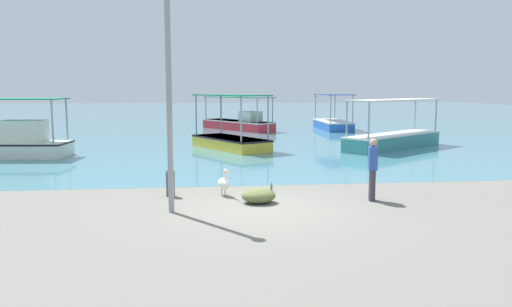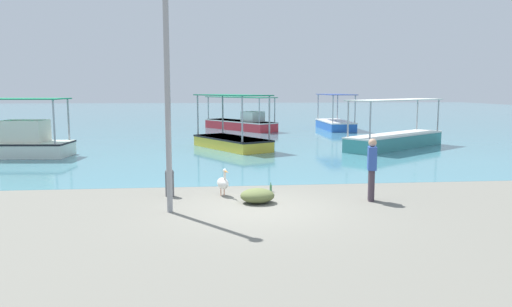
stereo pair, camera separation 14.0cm
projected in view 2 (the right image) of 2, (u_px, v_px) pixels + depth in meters
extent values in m
plane|color=slate|center=(258.00, 209.00, 12.58)|extent=(120.00, 120.00, 0.00)
cube|color=teal|center=(216.00, 114.00, 59.92)|extent=(110.00, 90.00, 0.00)
cube|color=teal|center=(395.00, 141.00, 25.28)|extent=(6.36, 5.33, 0.73)
cube|color=silver|center=(396.00, 135.00, 25.24)|extent=(6.42, 5.39, 0.08)
cylinder|color=#99999E|center=(370.00, 120.00, 22.52)|extent=(0.08, 0.08, 1.69)
cylinder|color=#99999E|center=(348.00, 119.00, 23.41)|extent=(0.08, 0.08, 1.69)
cylinder|color=#99999E|center=(438.00, 115.00, 26.85)|extent=(0.08, 0.08, 1.69)
cylinder|color=#99999E|center=(417.00, 114.00, 27.73)|extent=(0.08, 0.08, 1.69)
cube|color=silver|center=(397.00, 100.00, 25.01)|extent=(6.26, 5.29, 0.05)
cube|color=blue|center=(335.00, 125.00, 37.07)|extent=(1.93, 5.60, 0.63)
cube|color=silver|center=(335.00, 121.00, 37.03)|extent=(1.97, 5.64, 0.08)
cylinder|color=#99999E|center=(318.00, 107.00, 39.35)|extent=(0.08, 0.08, 1.91)
cylinder|color=#99999E|center=(337.00, 107.00, 39.47)|extent=(0.08, 0.08, 1.91)
cylinder|color=#99999E|center=(333.00, 109.00, 34.34)|extent=(0.08, 0.08, 1.91)
cylinder|color=#99999E|center=(355.00, 109.00, 34.47)|extent=(0.08, 0.08, 1.91)
cube|color=#2F4388|center=(336.00, 94.00, 36.78)|extent=(2.02, 5.40, 0.05)
cube|color=yellow|center=(232.00, 143.00, 25.08)|extent=(3.86, 5.10, 0.57)
cube|color=black|center=(232.00, 138.00, 25.05)|extent=(3.91, 5.15, 0.08)
cylinder|color=#99999E|center=(269.00, 118.00, 23.56)|extent=(0.08, 0.08, 2.09)
cylinder|color=#99999E|center=(242.00, 119.00, 22.70)|extent=(0.08, 0.08, 2.09)
cylinder|color=#99999E|center=(223.00, 114.00, 27.11)|extent=(0.08, 0.08, 2.09)
cylinder|color=#99999E|center=(198.00, 115.00, 26.26)|extent=(0.08, 0.08, 2.09)
cube|color=#136A4A|center=(231.00, 95.00, 24.77)|extent=(3.85, 4.97, 0.05)
cylinder|color=#99999E|center=(54.00, 122.00, 21.18)|extent=(0.08, 0.08, 1.89)
cylinder|color=#99999E|center=(69.00, 120.00, 22.84)|extent=(0.08, 0.08, 1.89)
cube|color=beige|center=(25.00, 131.00, 22.06)|extent=(1.91, 1.51, 0.97)
cube|color=red|center=(240.00, 125.00, 36.63)|extent=(5.05, 6.36, 0.66)
cube|color=silver|center=(240.00, 121.00, 36.59)|extent=(5.11, 6.41, 0.08)
cylinder|color=#99999E|center=(208.00, 108.00, 38.32)|extent=(0.08, 0.08, 1.69)
cylinder|color=#99999E|center=(223.00, 108.00, 39.23)|extent=(0.08, 0.08, 1.69)
cylinder|color=#99999E|center=(259.00, 111.00, 33.72)|extent=(0.08, 0.08, 1.69)
cylinder|color=#99999E|center=(275.00, 110.00, 34.62)|extent=(0.08, 0.08, 1.69)
cube|color=#1D6C4E|center=(240.00, 97.00, 36.36)|extent=(5.02, 6.25, 0.05)
cube|color=silver|center=(253.00, 117.00, 35.41)|extent=(1.72, 1.77, 0.73)
cylinder|color=#E0997A|center=(224.00, 192.00, 14.13)|extent=(0.03, 0.03, 0.22)
cylinder|color=#E0997A|center=(221.00, 192.00, 14.09)|extent=(0.03, 0.03, 0.22)
ellipsoid|color=white|center=(223.00, 183.00, 14.05)|extent=(0.44, 0.62, 0.32)
ellipsoid|color=white|center=(220.00, 181.00, 14.28)|extent=(0.16, 0.19, 0.10)
cylinder|color=white|center=(225.00, 176.00, 13.88)|extent=(0.07, 0.07, 0.26)
sphere|color=white|center=(225.00, 171.00, 13.86)|extent=(0.11, 0.11, 0.11)
cone|color=#E5933F|center=(227.00, 172.00, 13.72)|extent=(0.15, 0.30, 0.06)
cylinder|color=gray|center=(168.00, 104.00, 11.91)|extent=(0.14, 0.14, 5.28)
cylinder|color=#47474C|center=(170.00, 185.00, 14.00)|extent=(0.24, 0.24, 0.63)
sphere|color=#4C4C51|center=(169.00, 173.00, 13.96)|extent=(0.26, 0.26, 0.26)
cylinder|color=#3D323D|center=(371.00, 185.00, 13.51)|extent=(0.16, 0.16, 0.85)
cylinder|color=#3D323D|center=(372.00, 186.00, 13.34)|extent=(0.16, 0.16, 0.85)
cube|color=#2D4DA0|center=(372.00, 158.00, 13.33)|extent=(0.31, 0.44, 0.62)
sphere|color=tan|center=(373.00, 143.00, 13.28)|extent=(0.22, 0.22, 0.22)
ellipsoid|color=#606B3C|center=(257.00, 196.00, 13.19)|extent=(0.91, 0.77, 0.39)
cylinder|color=#3F7F4C|center=(271.00, 188.00, 14.67)|extent=(0.07, 0.07, 0.20)
cylinder|color=#3F7F4C|center=(271.00, 184.00, 14.65)|extent=(0.03, 0.03, 0.07)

